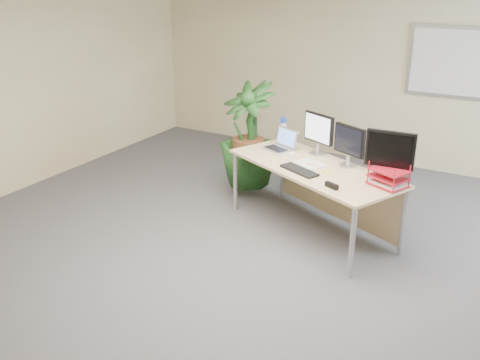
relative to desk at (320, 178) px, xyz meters
The scene contains 17 objects.
floor 1.62m from the desk, 102.33° to the right, with size 8.00×8.00×0.00m, color #46464B.
back_wall 2.66m from the desk, 97.26° to the left, with size 7.00×0.04×2.70m, color #C5B48C.
whiteboard 2.81m from the desk, 70.60° to the left, with size 1.30×0.04×0.95m.
desk is the anchor object (origin of this frame).
floor_plant 1.23m from the desk, 158.72° to the left, with size 0.84×0.84×1.50m, color #123414.
monitor_left 0.54m from the desk, 119.68° to the left, with size 0.40×0.21×0.47m.
monitor_right 0.50m from the desk, 15.69° to the left, with size 0.38×0.20×0.44m.
monitor_dark 0.90m from the desk, 12.77° to the right, with size 0.47×0.21×0.52m.
laptop 0.69m from the desk, 157.44° to the left, with size 0.42×0.40×0.24m.
keyboard 0.38m from the desk, 110.11° to the right, with size 0.45×0.15×0.03m, color black.
coffee_mug 0.39m from the desk, behind, with size 0.11×0.07×0.08m.
spiral_notebook 0.21m from the desk, 146.54° to the right, with size 0.30×0.23×0.01m, color silver.
orange_pen 0.21m from the desk, 121.41° to the right, with size 0.01×0.01×0.13m, color #CC4316.
yellow_highlighter 0.30m from the desk, 59.29° to the right, with size 0.01×0.01×0.11m, color yellow.
water_bottle 0.92m from the desk, 144.12° to the left, with size 0.08×0.08×0.31m.
letter_tray 0.85m from the desk, 17.78° to the right, with size 0.42×0.38×0.16m.
stapler 0.69m from the desk, 59.75° to the right, with size 0.15×0.04×0.05m, color black.
Camera 1 is at (2.25, -3.63, 2.72)m, focal length 40.00 mm.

